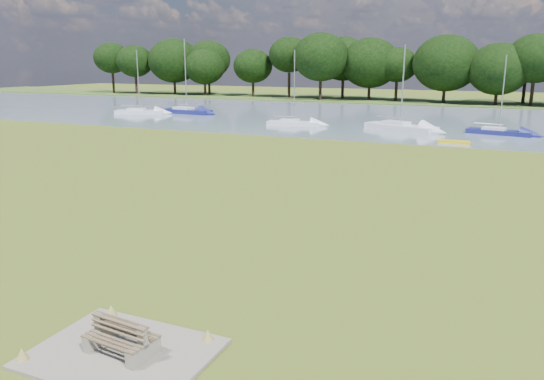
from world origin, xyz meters
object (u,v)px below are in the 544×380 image
at_px(sailboat_3, 139,110).
at_px(sailboat_0, 498,130).
at_px(sailboat_7, 293,122).
at_px(bench_pair, 121,338).
at_px(kayak, 454,142).
at_px(sailboat_4, 186,110).
at_px(sailboat_5, 400,125).

bearing_deg(sailboat_3, sailboat_0, -22.93).
bearing_deg(sailboat_7, bench_pair, -81.45).
distance_m(kayak, sailboat_4, 37.33).
bearing_deg(sailboat_0, bench_pair, -86.86).
height_order(sailboat_3, sailboat_7, sailboat_3).
relative_size(kayak, sailboat_0, 0.35).
height_order(bench_pair, kayak, bench_pair).
distance_m(sailboat_3, sailboat_4, 6.12).
bearing_deg(bench_pair, sailboat_3, 132.78).
bearing_deg(bench_pair, sailboat_5, 98.09).
relative_size(bench_pair, sailboat_0, 0.24).
xyz_separation_m(sailboat_0, sailboat_3, (-43.66, 2.57, 0.06)).
bearing_deg(sailboat_0, sailboat_5, -165.35).
bearing_deg(sailboat_7, sailboat_5, -4.87).
height_order(sailboat_3, sailboat_5, sailboat_5).
height_order(sailboat_0, sailboat_3, sailboat_3).
bearing_deg(sailboat_7, sailboat_0, -5.18).
relative_size(sailboat_0, sailboat_7, 0.93).
bearing_deg(kayak, sailboat_0, 73.07).
distance_m(sailboat_4, sailboat_5, 29.66).
bearing_deg(kayak, sailboat_4, 166.22).
xyz_separation_m(kayak, sailboat_5, (-5.92, 7.12, 0.37)).
relative_size(sailboat_0, sailboat_3, 0.90).
bearing_deg(sailboat_0, sailboat_4, -175.91).
relative_size(sailboat_3, sailboat_5, 0.97).
xyz_separation_m(sailboat_3, sailboat_5, (34.47, -2.96, 0.04)).
bearing_deg(sailboat_5, kayak, -28.03).
bearing_deg(kayak, sailboat_7, 165.86).
relative_size(kayak, sailboat_5, 0.31).
xyz_separation_m(bench_pair, sailboat_7, (-13.22, 44.51, -0.02)).
bearing_deg(sailboat_4, bench_pair, -51.68).
xyz_separation_m(sailboat_3, sailboat_4, (5.39, 2.89, 0.07)).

